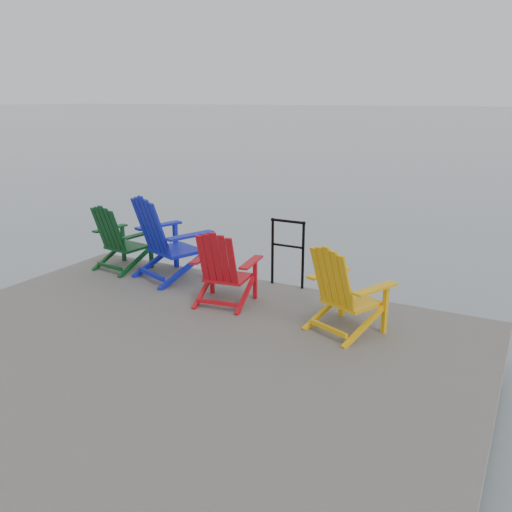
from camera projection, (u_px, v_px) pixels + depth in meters
The scene contains 7 objects.
ground at pixel (160, 401), 5.40m from camera, with size 400.00×400.00×0.00m, color slate.
dock at pixel (159, 370), 5.31m from camera, with size 6.00×5.00×1.40m.
handrail at pixel (288, 247), 7.08m from camera, with size 0.48×0.04×0.90m.
chair_green at pixel (119, 237), 7.79m from camera, with size 0.83×0.78×0.95m.
chair_blue at pixel (166, 238), 7.36m from camera, with size 1.11×1.06×1.16m.
chair_red at pixel (223, 267), 6.46m from camera, with size 0.81×0.76×0.93m.
chair_yellow at pixel (344, 289), 5.68m from camera, with size 0.94×0.90×0.96m.
Camera 1 is at (3.08, -3.77, 2.92)m, focal length 38.00 mm.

